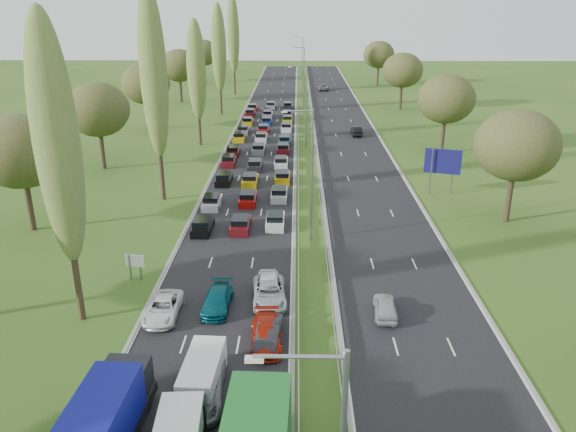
{
  "coord_description": "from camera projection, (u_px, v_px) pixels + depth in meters",
  "views": [
    {
      "loc": [
        3.18,
        -4.29,
        20.42
      ],
      "look_at": [
        2.36,
        45.09,
        1.5
      ],
      "focal_mm": 35.0,
      "sensor_mm": 36.0,
      "label": 1
    }
  ],
  "objects": [
    {
      "name": "woodland_left",
      "position": [
        88.0,
        115.0,
        67.42
      ],
      "size": [
        8.0,
        166.0,
        11.1
      ],
      "color": "#2D2116",
      "rests_on": "ground"
    },
    {
      "name": "near_carriageway",
      "position": [
        263.0,
        140.0,
        88.42
      ],
      "size": [
        10.5,
        215.0,
        0.04
      ],
      "primitive_type": "cube",
      "color": "black",
      "rests_on": "ground"
    },
    {
      "name": "direction_sign",
      "position": [
        443.0,
        163.0,
        62.38
      ],
      "size": [
        3.85,
        1.27,
        5.2
      ],
      "color": "gray",
      "rests_on": "ground"
    },
    {
      "name": "near_car_7",
      "position": [
        217.0,
        300.0,
        39.63
      ],
      "size": [
        2.01,
        4.61,
        1.32
      ],
      "primitive_type": "imported",
      "rotation": [
        0.0,
        0.0,
        -0.04
      ],
      "color": "#054752",
      "rests_on": "near_carriageway"
    },
    {
      "name": "woodland_right",
      "position": [
        463.0,
        110.0,
        70.48
      ],
      "size": [
        8.0,
        153.0,
        11.1
      ],
      "color": "#2D2116",
      "rests_on": "ground"
    },
    {
      "name": "near_car_2",
      "position": [
        163.0,
        308.0,
        38.63
      ],
      "size": [
        2.2,
        4.74,
        1.31
      ],
      "primitive_type": "imported",
      "rotation": [
        0.0,
        0.0,
        0.0
      ],
      "color": "white",
      "rests_on": "near_carriageway"
    },
    {
      "name": "info_sign",
      "position": [
        135.0,
        263.0,
        43.61
      ],
      "size": [
        1.5,
        0.28,
        2.1
      ],
      "color": "gray",
      "rests_on": "ground"
    },
    {
      "name": "far_carriageway",
      "position": [
        348.0,
        140.0,
        88.21
      ],
      "size": [
        10.5,
        215.0,
        0.04
      ],
      "primitive_type": "cube",
      "color": "black",
      "rests_on": "ground"
    },
    {
      "name": "poplar_row",
      "position": [
        181.0,
        70.0,
        70.75
      ],
      "size": [
        2.8,
        127.8,
        22.44
      ],
      "color": "#2D2116",
      "rests_on": "ground"
    },
    {
      "name": "lamp_columns",
      "position": [
        306.0,
        107.0,
        81.97
      ],
      "size": [
        0.18,
        140.18,
        12.0
      ],
      "color": "gray",
      "rests_on": "ground"
    },
    {
      "name": "traffic_queue_fill",
      "position": [
        261.0,
        145.0,
        83.5
      ],
      "size": [
        9.08,
        69.67,
        0.8
      ],
      "color": "black",
      "rests_on": "ground"
    },
    {
      "name": "near_car_11",
      "position": [
        267.0,
        334.0,
        35.58
      ],
      "size": [
        2.16,
        4.85,
        1.38
      ],
      "primitive_type": "imported",
      "rotation": [
        0.0,
        0.0,
        0.05
      ],
      "color": "#A51B0A",
      "rests_on": "near_carriageway"
    },
    {
      "name": "far_car_0",
      "position": [
        385.0,
        306.0,
        38.83
      ],
      "size": [
        1.82,
        3.96,
        1.31
      ],
      "primitive_type": "imported",
      "rotation": [
        0.0,
        0.0,
        3.07
      ],
      "color": "#9DA3A6",
      "rests_on": "far_carriageway"
    },
    {
      "name": "blue_lorry",
      "position": [
        105.0,
        422.0,
        26.38
      ],
      "size": [
        2.4,
        8.63,
        3.65
      ],
      "rotation": [
        0.0,
        0.0,
        -0.05
      ],
      "color": "black",
      "rests_on": "near_carriageway"
    },
    {
      "name": "white_van_rear",
      "position": [
        203.0,
        372.0,
        31.41
      ],
      "size": [
        1.91,
        4.88,
        1.96
      ],
      "rotation": [
        0.0,
        0.0,
        -0.05
      ],
      "color": "silver",
      "rests_on": "near_carriageway"
    },
    {
      "name": "ground",
      "position": [
        306.0,
        144.0,
        85.98
      ],
      "size": [
        260.0,
        260.0,
        0.0
      ],
      "primitive_type": "plane",
      "color": "#2A4E18",
      "rests_on": "ground"
    },
    {
      "name": "near_car_10",
      "position": [
        269.0,
        293.0,
        40.52
      ],
      "size": [
        2.78,
        5.3,
        1.42
      ],
      "primitive_type": "imported",
      "rotation": [
        0.0,
        0.0,
        0.08
      ],
      "color": "#A6ABB0",
      "rests_on": "near_carriageway"
    },
    {
      "name": "near_car_12",
      "position": [
        269.0,
        286.0,
        41.33
      ],
      "size": [
        2.17,
        4.64,
        1.54
      ],
      "primitive_type": "imported",
      "rotation": [
        0.0,
        0.0,
        0.08
      ],
      "color": "white",
      "rests_on": "near_carriageway"
    },
    {
      "name": "central_reservation",
      "position": [
        306.0,
        137.0,
        88.12
      ],
      "size": [
        2.36,
        215.0,
        0.32
      ],
      "color": "gray",
      "rests_on": "ground"
    },
    {
      "name": "near_car_9",
      "position": [
        268.0,
        334.0,
        35.53
      ],
      "size": [
        1.8,
        4.24,
        1.36
      ],
      "primitive_type": "imported",
      "rotation": [
        0.0,
        0.0,
        -0.09
      ],
      "color": "black",
      "rests_on": "near_carriageway"
    },
    {
      "name": "near_car_6",
      "position": [
        200.0,
        388.0,
        30.45
      ],
      "size": [
        2.84,
        5.61,
        1.52
      ],
      "primitive_type": "imported",
      "rotation": [
        0.0,
        0.0,
        0.06
      ],
      "color": "slate",
      "rests_on": "near_carriageway"
    },
    {
      "name": "far_car_1",
      "position": [
        356.0,
        131.0,
        91.2
      ],
      "size": [
        1.57,
        4.38,
        1.44
      ],
      "primitive_type": "imported",
      "rotation": [
        0.0,
        0.0,
        3.15
      ],
      "color": "black",
      "rests_on": "far_carriageway"
    },
    {
      "name": "far_car_2",
      "position": [
        324.0,
        87.0,
        137.75
      ],
      "size": [
        2.83,
        5.55,
        1.5
      ],
      "primitive_type": "imported",
      "rotation": [
        0.0,
        0.0,
        3.08
      ],
      "color": "slate",
      "rests_on": "far_carriageway"
    }
  ]
}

